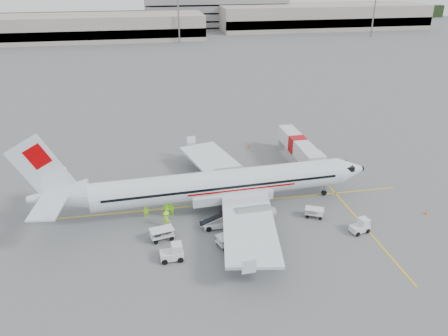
{
  "coord_description": "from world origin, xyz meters",
  "views": [
    {
      "loc": [
        -8.74,
        -45.25,
        26.5
      ],
      "look_at": [
        0.0,
        2.0,
        3.8
      ],
      "focal_mm": 35.0,
      "sensor_mm": 36.0,
      "label": 1
    }
  ],
  "objects_px": {
    "jet_bridge": "(297,150)",
    "tug_mid": "(259,218)",
    "aircraft": "(221,167)",
    "tug_aft": "(172,252)",
    "belt_loader": "(219,217)",
    "tug_fore": "(360,226)"
  },
  "relations": [
    {
      "from": "belt_loader",
      "to": "tug_fore",
      "type": "relative_size",
      "value": 2.27
    },
    {
      "from": "belt_loader",
      "to": "tug_aft",
      "type": "relative_size",
      "value": 2.03
    },
    {
      "from": "tug_aft",
      "to": "belt_loader",
      "type": "bearing_deg",
      "value": 40.29
    },
    {
      "from": "tug_fore",
      "to": "aircraft",
      "type": "bearing_deg",
      "value": 135.16
    },
    {
      "from": "aircraft",
      "to": "tug_aft",
      "type": "distance_m",
      "value": 12.05
    },
    {
      "from": "tug_fore",
      "to": "tug_aft",
      "type": "height_order",
      "value": "tug_aft"
    },
    {
      "from": "jet_bridge",
      "to": "tug_mid",
      "type": "distance_m",
      "value": 18.04
    },
    {
      "from": "tug_fore",
      "to": "tug_mid",
      "type": "relative_size",
      "value": 0.83
    },
    {
      "from": "jet_bridge",
      "to": "belt_loader",
      "type": "relative_size",
      "value": 3.24
    },
    {
      "from": "aircraft",
      "to": "jet_bridge",
      "type": "height_order",
      "value": "aircraft"
    },
    {
      "from": "aircraft",
      "to": "jet_bridge",
      "type": "distance_m",
      "value": 17.19
    },
    {
      "from": "tug_mid",
      "to": "tug_fore",
      "type": "bearing_deg",
      "value": -21.25
    },
    {
      "from": "tug_mid",
      "to": "aircraft",
      "type": "bearing_deg",
      "value": 123.5
    },
    {
      "from": "jet_bridge",
      "to": "aircraft",
      "type": "bearing_deg",
      "value": -141.97
    },
    {
      "from": "aircraft",
      "to": "tug_mid",
      "type": "height_order",
      "value": "aircraft"
    },
    {
      "from": "tug_fore",
      "to": "tug_mid",
      "type": "height_order",
      "value": "tug_mid"
    },
    {
      "from": "tug_fore",
      "to": "tug_aft",
      "type": "distance_m",
      "value": 20.35
    },
    {
      "from": "jet_bridge",
      "to": "tug_fore",
      "type": "xyz_separation_m",
      "value": [
        0.72,
        -18.57,
        -1.18
      ]
    },
    {
      "from": "jet_bridge",
      "to": "tug_fore",
      "type": "distance_m",
      "value": 18.62
    },
    {
      "from": "tug_fore",
      "to": "tug_aft",
      "type": "relative_size",
      "value": 0.9
    },
    {
      "from": "belt_loader",
      "to": "aircraft",
      "type": "bearing_deg",
      "value": 72.29
    },
    {
      "from": "tug_aft",
      "to": "tug_mid",
      "type": "bearing_deg",
      "value": 22.75
    }
  ]
}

